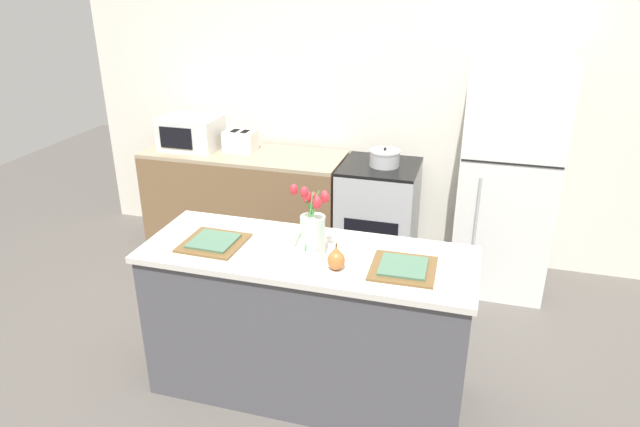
{
  "coord_description": "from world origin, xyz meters",
  "views": [
    {
      "loc": [
        0.82,
        -2.6,
        2.31
      ],
      "look_at": [
        0.0,
        0.25,
        1.03
      ],
      "focal_mm": 32.0,
      "sensor_mm": 36.0,
      "label": 1
    }
  ],
  "objects_px": {
    "plate_setting_left": "(214,242)",
    "microwave": "(191,133)",
    "stove_range": "(378,217)",
    "toaster": "(240,141)",
    "refrigerator": "(507,178)",
    "cooking_pot": "(385,158)",
    "plate_setting_right": "(403,268)",
    "pear_figurine": "(336,259)",
    "flower_vase": "(313,230)"
  },
  "relations": [
    {
      "from": "plate_setting_left",
      "to": "toaster",
      "type": "xyz_separation_m",
      "value": [
        -0.57,
        1.69,
        0.06
      ]
    },
    {
      "from": "cooking_pot",
      "to": "plate_setting_right",
      "type": "bearing_deg",
      "value": -76.59
    },
    {
      "from": "stove_range",
      "to": "toaster",
      "type": "height_order",
      "value": "toaster"
    },
    {
      "from": "plate_setting_left",
      "to": "cooking_pot",
      "type": "bearing_deg",
      "value": 68.2
    },
    {
      "from": "flower_vase",
      "to": "pear_figurine",
      "type": "height_order",
      "value": "flower_vase"
    },
    {
      "from": "refrigerator",
      "to": "pear_figurine",
      "type": "xyz_separation_m",
      "value": [
        -0.85,
        -1.74,
        0.09
      ]
    },
    {
      "from": "stove_range",
      "to": "flower_vase",
      "type": "height_order",
      "value": "flower_vase"
    },
    {
      "from": "stove_range",
      "to": "pear_figurine",
      "type": "distance_m",
      "value": 1.82
    },
    {
      "from": "toaster",
      "to": "microwave",
      "type": "bearing_deg",
      "value": -174.22
    },
    {
      "from": "pear_figurine",
      "to": "plate_setting_left",
      "type": "distance_m",
      "value": 0.73
    },
    {
      "from": "stove_range",
      "to": "microwave",
      "type": "xyz_separation_m",
      "value": [
        -1.62,
        -0.0,
        0.58
      ]
    },
    {
      "from": "flower_vase",
      "to": "toaster",
      "type": "height_order",
      "value": "flower_vase"
    },
    {
      "from": "flower_vase",
      "to": "pear_figurine",
      "type": "bearing_deg",
      "value": -33.77
    },
    {
      "from": "flower_vase",
      "to": "plate_setting_right",
      "type": "bearing_deg",
      "value": -1.15
    },
    {
      "from": "flower_vase",
      "to": "cooking_pot",
      "type": "height_order",
      "value": "flower_vase"
    },
    {
      "from": "refrigerator",
      "to": "microwave",
      "type": "distance_m",
      "value": 2.58
    },
    {
      "from": "plate_setting_right",
      "to": "toaster",
      "type": "bearing_deg",
      "value": 133.74
    },
    {
      "from": "flower_vase",
      "to": "toaster",
      "type": "distance_m",
      "value": 2.04
    },
    {
      "from": "plate_setting_left",
      "to": "cooking_pot",
      "type": "height_order",
      "value": "cooking_pot"
    },
    {
      "from": "plate_setting_right",
      "to": "microwave",
      "type": "distance_m",
      "value": 2.63
    },
    {
      "from": "plate_setting_right",
      "to": "stove_range",
      "type": "bearing_deg",
      "value": 104.42
    },
    {
      "from": "cooking_pot",
      "to": "flower_vase",
      "type": "bearing_deg",
      "value": -93.05
    },
    {
      "from": "refrigerator",
      "to": "toaster",
      "type": "height_order",
      "value": "refrigerator"
    },
    {
      "from": "cooking_pot",
      "to": "microwave",
      "type": "distance_m",
      "value": 1.66
    },
    {
      "from": "microwave",
      "to": "refrigerator",
      "type": "bearing_deg",
      "value": 0.03
    },
    {
      "from": "stove_range",
      "to": "plate_setting_right",
      "type": "distance_m",
      "value": 1.77
    },
    {
      "from": "plate_setting_left",
      "to": "microwave",
      "type": "relative_size",
      "value": 0.69
    },
    {
      "from": "stove_range",
      "to": "flower_vase",
      "type": "xyz_separation_m",
      "value": [
        -0.05,
        -1.64,
        0.61
      ]
    },
    {
      "from": "refrigerator",
      "to": "flower_vase",
      "type": "relative_size",
      "value": 4.23
    },
    {
      "from": "toaster",
      "to": "stove_range",
      "type": "bearing_deg",
      "value": -2.04
    },
    {
      "from": "plate_setting_right",
      "to": "pear_figurine",
      "type": "bearing_deg",
      "value": -164.1
    },
    {
      "from": "pear_figurine",
      "to": "plate_setting_right",
      "type": "xyz_separation_m",
      "value": [
        0.33,
        0.09,
        -0.05
      ]
    },
    {
      "from": "pear_figurine",
      "to": "plate_setting_right",
      "type": "relative_size",
      "value": 0.44
    },
    {
      "from": "refrigerator",
      "to": "flower_vase",
      "type": "bearing_deg",
      "value": -121.46
    },
    {
      "from": "flower_vase",
      "to": "plate_setting_right",
      "type": "xyz_separation_m",
      "value": [
        0.48,
        -0.01,
        -0.14
      ]
    },
    {
      "from": "refrigerator",
      "to": "plate_setting_right",
      "type": "height_order",
      "value": "refrigerator"
    },
    {
      "from": "cooking_pot",
      "to": "toaster",
      "type": "bearing_deg",
      "value": 177.66
    },
    {
      "from": "plate_setting_right",
      "to": "cooking_pot",
      "type": "relative_size",
      "value": 1.39
    },
    {
      "from": "flower_vase",
      "to": "plate_setting_right",
      "type": "distance_m",
      "value": 0.5
    },
    {
      "from": "cooking_pot",
      "to": "microwave",
      "type": "relative_size",
      "value": 0.5
    },
    {
      "from": "toaster",
      "to": "plate_setting_left",
      "type": "bearing_deg",
      "value": -71.35
    },
    {
      "from": "stove_range",
      "to": "plate_setting_right",
      "type": "height_order",
      "value": "plate_setting_right"
    },
    {
      "from": "refrigerator",
      "to": "pear_figurine",
      "type": "distance_m",
      "value": 1.94
    },
    {
      "from": "flower_vase",
      "to": "microwave",
      "type": "bearing_deg",
      "value": 133.74
    },
    {
      "from": "pear_figurine",
      "to": "toaster",
      "type": "relative_size",
      "value": 0.52
    },
    {
      "from": "refrigerator",
      "to": "stove_range",
      "type": "bearing_deg",
      "value": -179.96
    },
    {
      "from": "refrigerator",
      "to": "microwave",
      "type": "relative_size",
      "value": 3.67
    },
    {
      "from": "stove_range",
      "to": "refrigerator",
      "type": "xyz_separation_m",
      "value": [
        0.95,
        0.0,
        0.43
      ]
    },
    {
      "from": "refrigerator",
      "to": "microwave",
      "type": "xyz_separation_m",
      "value": [
        -2.57,
        -0.0,
        0.15
      ]
    },
    {
      "from": "flower_vase",
      "to": "cooking_pot",
      "type": "xyz_separation_m",
      "value": [
        0.09,
        1.63,
        -0.1
      ]
    }
  ]
}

